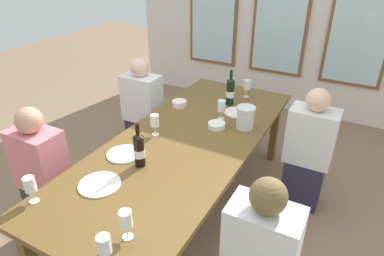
# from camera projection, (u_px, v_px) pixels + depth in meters

# --- Properties ---
(ground_plane) EXTENTS (12.00, 12.00, 0.00)m
(ground_plane) POSITION_uv_depth(u_px,v_px,m) (185.00, 212.00, 2.99)
(ground_plane) COLOR #866950
(back_wall_with_windows) EXTENTS (4.22, 0.10, 2.90)m
(back_wall_with_windows) POSITION_uv_depth(u_px,v_px,m) (283.00, 1.00, 4.26)
(back_wall_with_windows) COLOR silver
(back_wall_with_windows) RESTS_ON ground
(dining_table) EXTENTS (1.02, 2.56, 0.74)m
(dining_table) POSITION_uv_depth(u_px,v_px,m) (185.00, 147.00, 2.67)
(dining_table) COLOR brown
(dining_table) RESTS_ON ground
(white_plate_0) EXTENTS (0.23, 0.23, 0.01)m
(white_plate_0) POSITION_uv_depth(u_px,v_px,m) (237.00, 112.00, 3.06)
(white_plate_0) COLOR white
(white_plate_0) RESTS_ON dining_table
(white_plate_1) EXTENTS (0.27, 0.27, 0.01)m
(white_plate_1) POSITION_uv_depth(u_px,v_px,m) (100.00, 184.00, 2.15)
(white_plate_1) COLOR white
(white_plate_1) RESTS_ON dining_table
(white_plate_2) EXTENTS (0.25, 0.25, 0.01)m
(white_plate_2) POSITION_uv_depth(u_px,v_px,m) (124.00, 154.00, 2.46)
(white_plate_2) COLOR white
(white_plate_2) RESTS_ON dining_table
(metal_pitcher) EXTENTS (0.16, 0.16, 0.19)m
(metal_pitcher) POSITION_uv_depth(u_px,v_px,m) (245.00, 117.00, 2.77)
(metal_pitcher) COLOR silver
(metal_pitcher) RESTS_ON dining_table
(wine_bottle_0) EXTENTS (0.08, 0.08, 0.34)m
(wine_bottle_0) POSITION_uv_depth(u_px,v_px,m) (230.00, 91.00, 3.16)
(wine_bottle_0) COLOR black
(wine_bottle_0) RESTS_ON dining_table
(wine_bottle_1) EXTENTS (0.08, 0.08, 0.32)m
(wine_bottle_1) POSITION_uv_depth(u_px,v_px,m) (139.00, 150.00, 2.28)
(wine_bottle_1) COLOR black
(wine_bottle_1) RESTS_ON dining_table
(tasting_bowl_0) EXTENTS (0.14, 0.14, 0.04)m
(tasting_bowl_0) POSITION_uv_depth(u_px,v_px,m) (217.00, 125.00, 2.81)
(tasting_bowl_0) COLOR white
(tasting_bowl_0) RESTS_ON dining_table
(tasting_bowl_1) EXTENTS (0.14, 0.14, 0.05)m
(tasting_bowl_1) POSITION_uv_depth(u_px,v_px,m) (179.00, 103.00, 3.18)
(tasting_bowl_1) COLOR white
(tasting_bowl_1) RESTS_ON dining_table
(wine_glass_0) EXTENTS (0.07, 0.07, 0.17)m
(wine_glass_0) POSITION_uv_depth(u_px,v_px,m) (104.00, 245.00, 1.57)
(wine_glass_0) COLOR white
(wine_glass_0) RESTS_ON dining_table
(wine_glass_1) EXTENTS (0.07, 0.07, 0.17)m
(wine_glass_1) POSITION_uv_depth(u_px,v_px,m) (221.00, 107.00, 2.90)
(wine_glass_1) COLOR white
(wine_glass_1) RESTS_ON dining_table
(wine_glass_2) EXTENTS (0.07, 0.07, 0.17)m
(wine_glass_2) POSITION_uv_depth(u_px,v_px,m) (126.00, 220.00, 1.71)
(wine_glass_2) COLOR white
(wine_glass_2) RESTS_ON dining_table
(wine_glass_3) EXTENTS (0.07, 0.07, 0.17)m
(wine_glass_3) POSITION_uv_depth(u_px,v_px,m) (247.00, 86.00, 3.33)
(wine_glass_3) COLOR white
(wine_glass_3) RESTS_ON dining_table
(wine_glass_4) EXTENTS (0.07, 0.07, 0.17)m
(wine_glass_4) POSITION_uv_depth(u_px,v_px,m) (155.00, 121.00, 2.66)
(wine_glass_4) COLOR white
(wine_glass_4) RESTS_ON dining_table
(wine_glass_5) EXTENTS (0.07, 0.07, 0.17)m
(wine_glass_5) POSITION_uv_depth(u_px,v_px,m) (30.00, 185.00, 1.95)
(wine_glass_5) COLOR white
(wine_glass_5) RESTS_ON dining_table
(seated_person_0) EXTENTS (0.38, 0.24, 1.11)m
(seated_person_0) POSITION_uv_depth(u_px,v_px,m) (143.00, 112.00, 3.56)
(seated_person_0) COLOR #30243D
(seated_person_0) RESTS_ON ground
(seated_person_1) EXTENTS (0.38, 0.24, 1.11)m
(seated_person_1) POSITION_uv_depth(u_px,v_px,m) (308.00, 153.00, 2.87)
(seated_person_1) COLOR #2D2840
(seated_person_1) RESTS_ON ground
(seated_person_2) EXTENTS (0.38, 0.24, 1.11)m
(seated_person_2) POSITION_uv_depth(u_px,v_px,m) (44.00, 178.00, 2.57)
(seated_person_2) COLOR #223643
(seated_person_2) RESTS_ON ground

